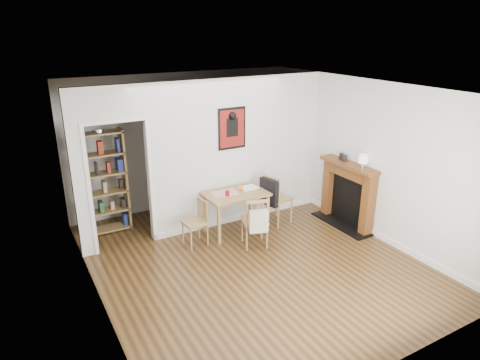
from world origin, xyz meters
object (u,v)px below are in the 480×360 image
dining_table (236,198)px  notebook (249,188)px  chair_right (277,198)px  chair_front (255,221)px  mantel_lamp (363,160)px  ceramic_jar_a (345,158)px  red_glass (227,193)px  orange_fruit (242,188)px  bookshelf (104,183)px  fireplace (348,192)px  ceramic_jar_b (342,156)px  chair_left (195,223)px

dining_table → notebook: 0.34m
chair_right → chair_front: chair_right is taller
mantel_lamp → ceramic_jar_a: bearing=89.1°
chair_front → mantel_lamp: bearing=-13.1°
dining_table → red_glass: (-0.18, -0.04, 0.13)m
orange_fruit → bookshelf: bearing=152.7°
ceramic_jar_a → fireplace: bearing=-76.9°
chair_front → ceramic_jar_b: ceramic_jar_b is taller
bookshelf → fireplace: bearing=-25.8°
ceramic_jar_a → orange_fruit: bearing=159.3°
ceramic_jar_a → red_glass: bearing=165.2°
mantel_lamp → dining_table: bearing=151.1°
red_glass → notebook: (0.49, 0.13, -0.04)m
fireplace → notebook: size_ratio=4.08×
ceramic_jar_a → notebook: bearing=156.5°
mantel_lamp → ceramic_jar_b: 0.56m
ceramic_jar_a → chair_front: bearing=-179.5°
bookshelf → dining_table: bearing=-30.5°
red_glass → bookshelf: bearing=146.0°
chair_front → ceramic_jar_b: 2.03m
notebook → ceramic_jar_a: 1.76m
chair_front → ceramic_jar_b: (1.88, 0.13, 0.78)m
mantel_lamp → orange_fruit: bearing=147.4°
chair_front → mantel_lamp: (1.84, -0.43, 0.87)m
fireplace → notebook: 1.78m
bookshelf → mantel_lamp: bookshelf is taller
ceramic_jar_b → bookshelf: bearing=157.2°
red_glass → notebook: bearing=15.1°
dining_table → fireplace: (1.89, -0.71, -0.02)m
orange_fruit → ceramic_jar_a: ceramic_jar_a is taller
dining_table → orange_fruit: bearing=23.7°
chair_left → notebook: chair_left is taller
red_glass → ceramic_jar_a: ceramic_jar_a is taller
chair_right → ceramic_jar_b: (1.08, -0.41, 0.73)m
chair_right → ceramic_jar_a: ceramic_jar_a is taller
dining_table → notebook: bearing=16.8°
chair_front → orange_fruit: chair_front is taller
orange_fruit → red_glass: bearing=-162.5°
red_glass → orange_fruit: 0.35m
dining_table → ceramic_jar_b: ceramic_jar_b is taller
dining_table → notebook: notebook is taller
chair_front → orange_fruit: size_ratio=11.42×
dining_table → chair_front: chair_front is taller
chair_left → ceramic_jar_b: ceramic_jar_b is taller
chair_front → fireplace: (1.88, -0.12, 0.18)m
chair_front → ceramic_jar_a: 2.00m
chair_front → ceramic_jar_a: size_ratio=7.86×
bookshelf → mantel_lamp: 4.38m
chair_left → red_glass: 0.74m
ceramic_jar_a → chair_right: bearing=153.6°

